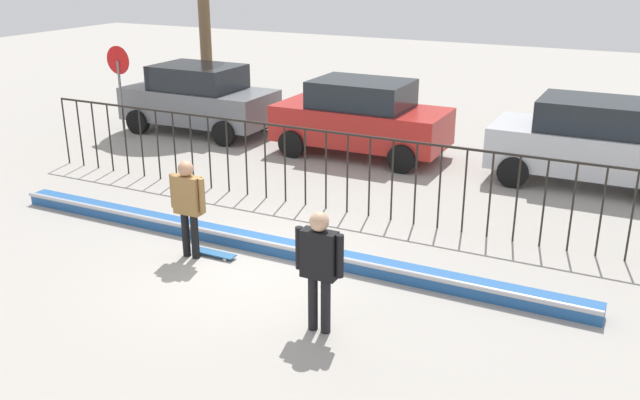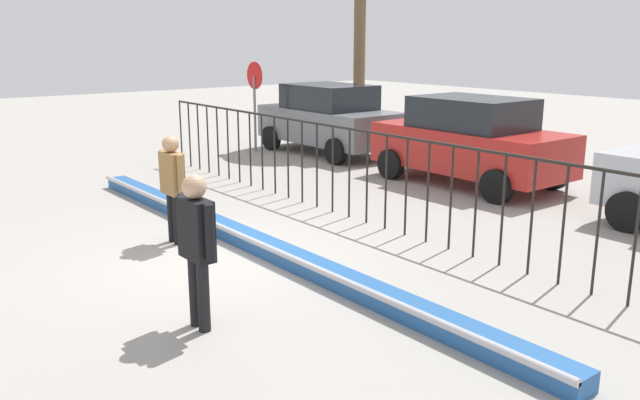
# 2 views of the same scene
# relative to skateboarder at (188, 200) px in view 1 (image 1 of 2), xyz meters

# --- Properties ---
(ground_plane) EXTENTS (60.00, 60.00, 0.00)m
(ground_plane) POSITION_rel_skateboarder_xyz_m (1.00, 0.14, -1.02)
(ground_plane) COLOR #9E9991
(bowl_coping_ledge) EXTENTS (11.00, 0.40, 0.27)m
(bowl_coping_ledge) POSITION_rel_skateboarder_xyz_m (1.00, 0.79, -0.90)
(bowl_coping_ledge) COLOR #235699
(bowl_coping_ledge) RESTS_ON ground
(perimeter_fence) EXTENTS (14.04, 0.04, 1.61)m
(perimeter_fence) POSITION_rel_skateboarder_xyz_m (1.00, 3.13, -0.01)
(perimeter_fence) COLOR black
(perimeter_fence) RESTS_ON ground
(skateboarder) EXTENTS (0.69, 0.26, 1.70)m
(skateboarder) POSITION_rel_skateboarder_xyz_m (0.00, 0.00, 0.00)
(skateboarder) COLOR black
(skateboarder) RESTS_ON ground
(skateboard) EXTENTS (0.80, 0.20, 0.07)m
(skateboard) POSITION_rel_skateboarder_xyz_m (0.34, 0.18, -0.96)
(skateboard) COLOR #26598C
(skateboard) RESTS_ON ground
(camera_operator) EXTENTS (0.70, 0.26, 1.74)m
(camera_operator) POSITION_rel_skateboarder_xyz_m (3.03, -1.19, 0.03)
(camera_operator) COLOR black
(camera_operator) RESTS_ON ground
(parked_car_gray) EXTENTS (4.30, 2.12, 1.90)m
(parked_car_gray) POSITION_rel_skateboarder_xyz_m (-4.95, 7.11, -0.05)
(parked_car_gray) COLOR slate
(parked_car_gray) RESTS_ON ground
(parked_car_red) EXTENTS (4.30, 2.12, 1.90)m
(parked_car_red) POSITION_rel_skateboarder_xyz_m (0.08, 7.00, -0.05)
(parked_car_red) COLOR #B2231E
(parked_car_red) RESTS_ON ground
(parked_car_silver) EXTENTS (4.30, 2.12, 1.90)m
(parked_car_silver) POSITION_rel_skateboarder_xyz_m (5.53, 7.13, -0.05)
(parked_car_silver) COLOR #B7BABF
(parked_car_silver) RESTS_ON ground
(stop_sign) EXTENTS (0.76, 0.07, 2.50)m
(stop_sign) POSITION_rel_skateboarder_xyz_m (-6.51, 5.70, 0.60)
(stop_sign) COLOR slate
(stop_sign) RESTS_ON ground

